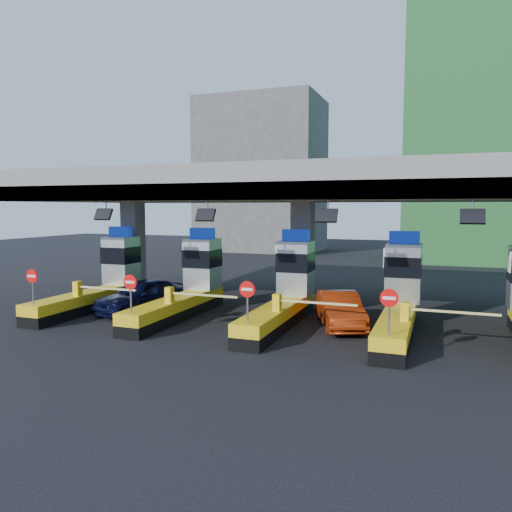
% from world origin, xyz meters
% --- Properties ---
extents(ground, '(120.00, 120.00, 0.00)m').
position_xyz_m(ground, '(0.00, 0.00, 0.00)').
color(ground, black).
rests_on(ground, ground).
extents(toll_canopy, '(28.00, 12.09, 7.00)m').
position_xyz_m(toll_canopy, '(0.00, 2.87, 6.13)').
color(toll_canopy, slate).
rests_on(toll_canopy, ground).
extents(toll_lane_far_left, '(4.43, 8.00, 4.16)m').
position_xyz_m(toll_lane_far_left, '(-10.00, 0.28, 1.40)').
color(toll_lane_far_left, black).
rests_on(toll_lane_far_left, ground).
extents(toll_lane_left, '(4.43, 8.00, 4.16)m').
position_xyz_m(toll_lane_left, '(-5.00, 0.28, 1.40)').
color(toll_lane_left, black).
rests_on(toll_lane_left, ground).
extents(toll_lane_center, '(4.43, 8.00, 4.16)m').
position_xyz_m(toll_lane_center, '(0.00, 0.28, 1.40)').
color(toll_lane_center, black).
rests_on(toll_lane_center, ground).
extents(toll_lane_right, '(4.43, 8.00, 4.16)m').
position_xyz_m(toll_lane_right, '(5.00, 0.28, 1.40)').
color(toll_lane_right, black).
rests_on(toll_lane_right, ground).
extents(bg_building_scaffold, '(18.00, 12.00, 28.00)m').
position_xyz_m(bg_building_scaffold, '(12.00, 32.00, 14.00)').
color(bg_building_scaffold, '#1E5926').
rests_on(bg_building_scaffold, ground).
extents(bg_building_concrete, '(14.00, 10.00, 18.00)m').
position_xyz_m(bg_building_concrete, '(-14.00, 36.00, 9.00)').
color(bg_building_concrete, '#4C4C49').
rests_on(bg_building_concrete, ground).
extents(van, '(3.35, 5.33, 1.69)m').
position_xyz_m(van, '(-7.30, -0.32, 0.85)').
color(van, black).
rests_on(van, ground).
extents(red_car, '(3.15, 4.87, 1.52)m').
position_xyz_m(red_car, '(2.49, 0.08, 0.76)').
color(red_car, '#9C2B0C').
rests_on(red_car, ground).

